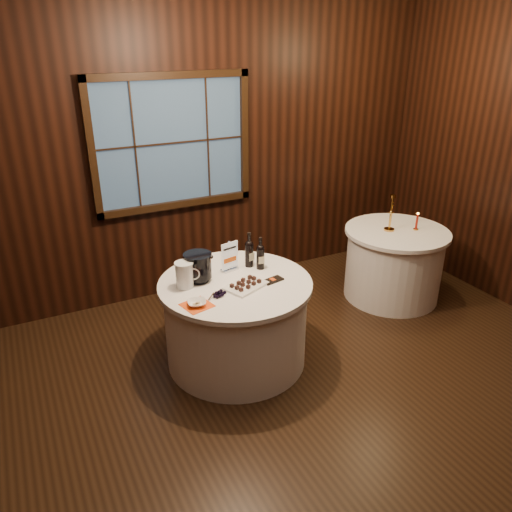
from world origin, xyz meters
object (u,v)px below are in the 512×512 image
port_bottle_left (249,252)px  brass_candlestick (390,218)px  cracker_bowl (197,303)px  side_table (393,263)px  glass_pitcher (185,275)px  grape_bunch (220,294)px  ice_bucket (198,267)px  sign_stand (229,261)px  chocolate_box (273,280)px  main_table (236,321)px  port_bottle_right (260,255)px  red_candle (417,223)px  chocolate_plate (246,285)px

port_bottle_left → brass_candlestick: brass_candlestick is taller
cracker_bowl → brass_candlestick: (2.34, 0.56, 0.12)m
side_table → glass_pitcher: glass_pitcher is taller
grape_bunch → glass_pitcher: (-0.19, 0.28, 0.09)m
ice_bucket → cracker_bowl: size_ratio=1.70×
sign_stand → chocolate_box: size_ratio=1.56×
port_bottle_left → cracker_bowl: 0.81m
chocolate_box → glass_pitcher: glass_pitcher is taller
main_table → glass_pitcher: (-0.40, 0.10, 0.49)m
side_table → glass_pitcher: size_ratio=4.97×
port_bottle_right → cracker_bowl: 0.81m
port_bottle_left → red_candle: (1.94, 0.00, -0.06)m
port_bottle_right → glass_pitcher: (-0.70, -0.03, -0.02)m
glass_pitcher → cracker_bowl: (-0.02, -0.33, -0.09)m
port_bottle_right → ice_bucket: bearing=-171.8°
port_bottle_left → red_candle: 1.94m
side_table → brass_candlestick: (-0.08, 0.04, 0.52)m
side_table → ice_bucket: 2.32m
port_bottle_left → chocolate_plate: port_bottle_left is taller
side_table → brass_candlestick: brass_candlestick is taller
chocolate_plate → glass_pitcher: bearing=153.0°
glass_pitcher → red_candle: glass_pitcher is taller
chocolate_box → brass_candlestick: bearing=4.8°
main_table → red_candle: size_ratio=6.65×
chocolate_box → glass_pitcher: 0.73m
grape_bunch → brass_candlestick: 2.19m
chocolate_plate → cracker_bowl: bearing=-167.4°
glass_pitcher → port_bottle_left: bearing=33.3°
glass_pitcher → chocolate_box: bearing=4.0°
cracker_bowl → glass_pitcher: bearing=85.7°
ice_bucket → red_candle: ice_bucket is taller
red_candle → sign_stand: bearing=-179.8°
red_candle → chocolate_plate: bearing=-170.8°
chocolate_box → cracker_bowl: size_ratio=1.24×
chocolate_box → red_candle: red_candle is taller
ice_bucket → red_candle: 2.44m
port_bottle_left → grape_bunch: bearing=-149.4°
cracker_bowl → chocolate_plate: bearing=12.6°
sign_stand → ice_bucket: 0.31m
sign_stand → chocolate_plate: 0.35m
chocolate_plate → cracker_bowl: size_ratio=2.78×
cracker_bowl → port_bottle_right: bearing=26.3°
port_bottle_left → chocolate_plate: 0.41m
port_bottle_left → brass_candlestick: 1.68m
red_candle → glass_pitcher: bearing=-177.3°
port_bottle_right → red_candle: bearing=13.8°
sign_stand → brass_candlestick: (1.87, 0.12, 0.05)m
chocolate_box → side_table: bearing=2.9°
cracker_bowl → red_candle: 2.64m
ice_bucket → chocolate_box: ice_bucket is taller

